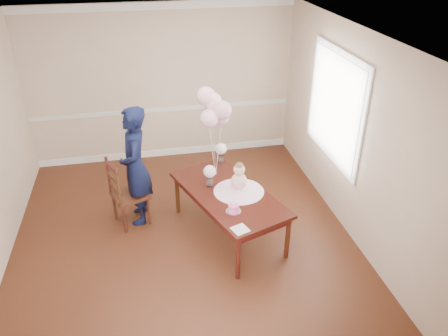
% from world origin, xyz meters
% --- Properties ---
extents(floor, '(4.50, 5.00, 0.00)m').
position_xyz_m(floor, '(0.00, 0.00, 0.00)').
color(floor, '#36180D').
rests_on(floor, ground).
extents(ceiling, '(4.50, 5.00, 0.02)m').
position_xyz_m(ceiling, '(0.00, 0.00, 2.70)').
color(ceiling, white).
rests_on(ceiling, wall_back).
extents(wall_back, '(4.50, 0.02, 2.70)m').
position_xyz_m(wall_back, '(0.00, 2.50, 1.35)').
color(wall_back, tan).
rests_on(wall_back, floor).
extents(wall_front, '(4.50, 0.02, 2.70)m').
position_xyz_m(wall_front, '(0.00, -2.50, 1.35)').
color(wall_front, tan).
rests_on(wall_front, floor).
extents(wall_right, '(0.02, 5.00, 2.70)m').
position_xyz_m(wall_right, '(2.25, 0.00, 1.35)').
color(wall_right, tan).
rests_on(wall_right, floor).
extents(chair_rail_trim, '(4.50, 0.02, 0.07)m').
position_xyz_m(chair_rail_trim, '(0.00, 2.49, 0.90)').
color(chair_rail_trim, silver).
rests_on(chair_rail_trim, wall_back).
extents(crown_molding, '(4.50, 0.02, 0.12)m').
position_xyz_m(crown_molding, '(0.00, 2.49, 2.63)').
color(crown_molding, silver).
rests_on(crown_molding, wall_back).
extents(baseboard_trim, '(4.50, 0.02, 0.12)m').
position_xyz_m(baseboard_trim, '(0.00, 2.49, 0.06)').
color(baseboard_trim, white).
rests_on(baseboard_trim, floor).
extents(window_frame, '(0.02, 1.66, 1.56)m').
position_xyz_m(window_frame, '(2.23, 0.50, 1.55)').
color(window_frame, white).
rests_on(window_frame, wall_right).
extents(window_blinds, '(0.01, 1.50, 1.40)m').
position_xyz_m(window_blinds, '(2.21, 0.50, 1.55)').
color(window_blinds, silver).
rests_on(window_blinds, wall_right).
extents(dining_table_top, '(1.43, 1.96, 0.04)m').
position_xyz_m(dining_table_top, '(0.62, -0.00, 0.64)').
color(dining_table_top, black).
rests_on(dining_table_top, table_leg_fl).
extents(table_apron, '(1.32, 1.85, 0.09)m').
position_xyz_m(table_apron, '(0.62, -0.00, 0.57)').
color(table_apron, black).
rests_on(table_apron, table_leg_fl).
extents(table_leg_fl, '(0.08, 0.08, 0.62)m').
position_xyz_m(table_leg_fl, '(0.55, -0.89, 0.31)').
color(table_leg_fl, black).
rests_on(table_leg_fl, floor).
extents(table_leg_fr, '(0.08, 0.08, 0.62)m').
position_xyz_m(table_leg_fr, '(1.24, -0.64, 0.31)').
color(table_leg_fr, black).
rests_on(table_leg_fr, floor).
extents(table_leg_bl, '(0.08, 0.08, 0.62)m').
position_xyz_m(table_leg_bl, '(-0.00, 0.63, 0.31)').
color(table_leg_bl, black).
rests_on(table_leg_bl, floor).
extents(table_leg_br, '(0.08, 0.08, 0.62)m').
position_xyz_m(table_leg_br, '(0.69, 0.89, 0.31)').
color(table_leg_br, black).
rests_on(table_leg_br, floor).
extents(baby_skirt, '(0.86, 0.86, 0.09)m').
position_xyz_m(baby_skirt, '(0.76, 0.00, 0.71)').
color(baby_skirt, '#FFBBE2').
rests_on(baby_skirt, dining_table_top).
extents(baby_torso, '(0.21, 0.21, 0.21)m').
position_xyz_m(baby_torso, '(0.76, 0.00, 0.82)').
color(baby_torso, pink).
rests_on(baby_torso, baby_skirt).
extents(baby_head, '(0.15, 0.15, 0.15)m').
position_xyz_m(baby_head, '(0.76, 0.00, 0.99)').
color(baby_head, beige).
rests_on(baby_head, baby_torso).
extents(baby_hair, '(0.11, 0.11, 0.11)m').
position_xyz_m(baby_hair, '(0.76, 0.00, 1.04)').
color(baby_hair, brown).
rests_on(baby_hair, baby_head).
extents(cake_platter, '(0.25, 0.25, 0.01)m').
position_xyz_m(cake_platter, '(0.59, -0.44, 0.66)').
color(cake_platter, silver).
rests_on(cake_platter, dining_table_top).
extents(birthday_cake, '(0.17, 0.17, 0.09)m').
position_xyz_m(birthday_cake, '(0.59, -0.44, 0.71)').
color(birthday_cake, '#FC4FA3').
rests_on(birthday_cake, cake_platter).
extents(cake_flower_a, '(0.03, 0.03, 0.03)m').
position_xyz_m(cake_flower_a, '(0.59, -0.44, 0.77)').
color(cake_flower_a, white).
rests_on(cake_flower_a, birthday_cake).
extents(cake_flower_b, '(0.03, 0.03, 0.03)m').
position_xyz_m(cake_flower_b, '(0.61, -0.41, 0.77)').
color(cake_flower_b, white).
rests_on(cake_flower_b, birthday_cake).
extents(rose_vase_near, '(0.11, 0.11, 0.14)m').
position_xyz_m(rose_vase_near, '(0.41, 0.20, 0.73)').
color(rose_vase_near, silver).
rests_on(rose_vase_near, dining_table_top).
extents(roses_near, '(0.17, 0.17, 0.17)m').
position_xyz_m(roses_near, '(0.41, 0.20, 0.89)').
color(roses_near, silver).
rests_on(roses_near, rose_vase_near).
extents(rose_vase_far, '(0.11, 0.11, 0.14)m').
position_xyz_m(rose_vase_far, '(0.68, 0.82, 0.73)').
color(rose_vase_far, silver).
rests_on(rose_vase_far, dining_table_top).
extents(roses_far, '(0.17, 0.17, 0.17)m').
position_xyz_m(roses_far, '(0.68, 0.82, 0.89)').
color(roses_far, '#FED5D8').
rests_on(roses_far, rose_vase_far).
extents(napkin, '(0.23, 0.23, 0.01)m').
position_xyz_m(napkin, '(0.59, -0.81, 0.67)').
color(napkin, silver).
rests_on(napkin, dining_table_top).
extents(balloon_weight, '(0.05, 0.05, 0.02)m').
position_xyz_m(balloon_weight, '(0.54, 0.48, 0.67)').
color(balloon_weight, '#BCBCC0').
rests_on(balloon_weight, dining_table_top).
extents(balloon_a, '(0.25, 0.25, 0.25)m').
position_xyz_m(balloon_a, '(0.46, 0.45, 1.54)').
color(balloon_a, '#FAB1CD').
rests_on(balloon_a, balloon_ribbon_a).
extents(balloon_b, '(0.25, 0.25, 0.25)m').
position_xyz_m(balloon_b, '(0.64, 0.47, 1.63)').
color(balloon_b, '#DB9BB3').
rests_on(balloon_b, balloon_ribbon_b).
extents(balloon_c, '(0.25, 0.25, 0.25)m').
position_xyz_m(balloon_c, '(0.53, 0.57, 1.72)').
color(balloon_c, '#FFB4C8').
rests_on(balloon_c, balloon_ribbon_c).
extents(balloon_d, '(0.25, 0.25, 0.25)m').
position_xyz_m(balloon_d, '(0.44, 0.56, 1.81)').
color(balloon_d, '#FDB3C2').
rests_on(balloon_d, balloon_ribbon_d).
extents(balloon_e, '(0.25, 0.25, 0.25)m').
position_xyz_m(balloon_e, '(0.64, 0.59, 1.50)').
color(balloon_e, '#E19FB3').
rests_on(balloon_e, balloon_ribbon_e).
extents(balloon_ribbon_a, '(0.08, 0.03, 0.74)m').
position_xyz_m(balloon_ribbon_a, '(0.50, 0.47, 1.04)').
color(balloon_ribbon_a, white).
rests_on(balloon_ribbon_a, balloon_weight).
extents(balloon_ribbon_b, '(0.10, 0.02, 0.82)m').
position_xyz_m(balloon_ribbon_b, '(0.59, 0.48, 1.08)').
color(balloon_ribbon_b, white).
rests_on(balloon_ribbon_b, balloon_weight).
extents(balloon_ribbon_c, '(0.02, 0.09, 0.91)m').
position_xyz_m(balloon_ribbon_c, '(0.53, 0.53, 1.13)').
color(balloon_ribbon_c, white).
rests_on(balloon_ribbon_c, balloon_weight).
extents(balloon_ribbon_d, '(0.10, 0.06, 1.00)m').
position_xyz_m(balloon_ribbon_d, '(0.49, 0.52, 1.17)').
color(balloon_ribbon_d, silver).
rests_on(balloon_ribbon_d, balloon_weight).
extents(balloon_ribbon_e, '(0.10, 0.10, 0.68)m').
position_xyz_m(balloon_ribbon_e, '(0.59, 0.54, 1.02)').
color(balloon_ribbon_e, white).
rests_on(balloon_ribbon_e, balloon_weight).
extents(dining_chair_seat, '(0.58, 0.58, 0.05)m').
position_xyz_m(dining_chair_seat, '(-0.67, 0.53, 0.46)').
color(dining_chair_seat, '#39190F').
rests_on(dining_chair_seat, chair_leg_fl).
extents(chair_leg_fl, '(0.05, 0.05, 0.44)m').
position_xyz_m(chair_leg_fl, '(-0.77, 0.29, 0.22)').
color(chair_leg_fl, '#35150E').
rests_on(chair_leg_fl, floor).
extents(chair_leg_fr, '(0.05, 0.05, 0.44)m').
position_xyz_m(chair_leg_fr, '(-0.43, 0.43, 0.22)').
color(chair_leg_fr, '#38170F').
rests_on(chair_leg_fr, floor).
extents(chair_leg_bl, '(0.05, 0.05, 0.44)m').
position_xyz_m(chair_leg_bl, '(-0.91, 0.63, 0.22)').
color(chair_leg_bl, '#371E0F').
rests_on(chair_leg_bl, floor).
extents(chair_leg_br, '(0.05, 0.05, 0.44)m').
position_xyz_m(chair_leg_br, '(-0.57, 0.77, 0.22)').
color(chair_leg_br, '#3E2011').
rests_on(chair_leg_br, floor).
extents(chair_back_post_l, '(0.05, 0.05, 0.57)m').
position_xyz_m(chair_back_post_l, '(-0.79, 0.28, 0.75)').
color(chair_back_post_l, '#361E0E').
rests_on(chair_back_post_l, dining_chair_seat).
extents(chair_back_post_r, '(0.05, 0.05, 0.57)m').
position_xyz_m(chair_back_post_r, '(-0.93, 0.62, 0.75)').
color(chair_back_post_r, '#3C1710').
rests_on(chair_back_post_r, dining_chair_seat).
extents(chair_slat_low, '(0.18, 0.39, 0.05)m').
position_xyz_m(chair_slat_low, '(-0.86, 0.45, 0.63)').
color(chair_slat_low, '#3A1C0F').
rests_on(chair_slat_low, dining_chair_seat).
extents(chair_slat_mid, '(0.18, 0.39, 0.05)m').
position_xyz_m(chair_slat_mid, '(-0.86, 0.45, 0.79)').
color(chair_slat_mid, '#391E0F').
rests_on(chair_slat_mid, dining_chair_seat).
extents(chair_slat_top, '(0.18, 0.39, 0.05)m').
position_xyz_m(chair_slat_top, '(-0.86, 0.45, 0.95)').
color(chair_slat_top, '#36110E').
rests_on(chair_slat_top, dining_chair_seat).
extents(woman, '(0.43, 0.63, 1.71)m').
position_xyz_m(woman, '(-0.55, 0.60, 0.86)').
color(woman, black).
rests_on(woman, floor).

